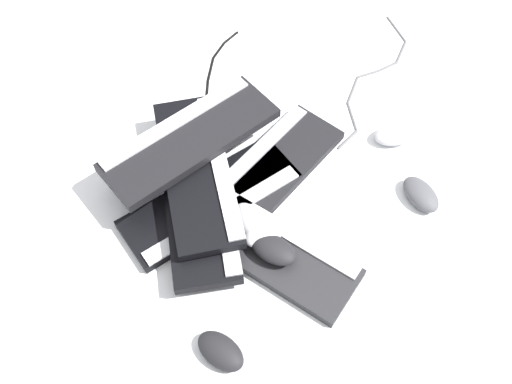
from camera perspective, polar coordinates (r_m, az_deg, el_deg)
name	(u,v)px	position (r m, az deg, el deg)	size (l,w,h in m)	color
ground_plane	(249,183)	(1.41, -0.66, 0.86)	(3.20, 3.20, 0.00)	white
keyboard_0	(266,247)	(1.31, 1.00, -5.47)	(0.45, 0.36, 0.03)	#232326
keyboard_1	(267,172)	(1.42, 1.14, 1.98)	(0.33, 0.46, 0.03)	black
keyboard_2	(211,201)	(1.37, -4.48, -0.90)	(0.24, 0.46, 0.03)	black
keyboard_3	(199,201)	(1.34, -5.72, -0.90)	(0.46, 0.25, 0.03)	black
keyboard_4	(198,171)	(1.35, -5.83, 2.11)	(0.46, 0.23, 0.03)	black
keyboard_5	(190,138)	(1.37, -6.66, 5.35)	(0.27, 0.46, 0.03)	black
mouse_0	(221,351)	(1.21, -3.56, -15.59)	(0.11, 0.07, 0.04)	black
mouse_1	(251,221)	(1.30, -0.47, -2.97)	(0.11, 0.07, 0.04)	#B7B7BC
mouse_2	(394,135)	(1.52, 13.68, 5.60)	(0.11, 0.07, 0.04)	#B7B7BC
mouse_3	(421,194)	(1.43, 16.15, -0.22)	(0.11, 0.07, 0.04)	#4C4C51
mouse_4	(266,231)	(1.29, 1.01, -3.92)	(0.11, 0.07, 0.04)	silver
mouse_5	(273,249)	(1.26, 1.75, -5.73)	(0.11, 0.07, 0.04)	black
cable_0	(201,99)	(1.59, -5.55, 9.29)	(0.39, 0.43, 0.01)	black
cable_1	(374,77)	(1.67, 11.68, 11.19)	(0.39, 0.39, 0.01)	#59595B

